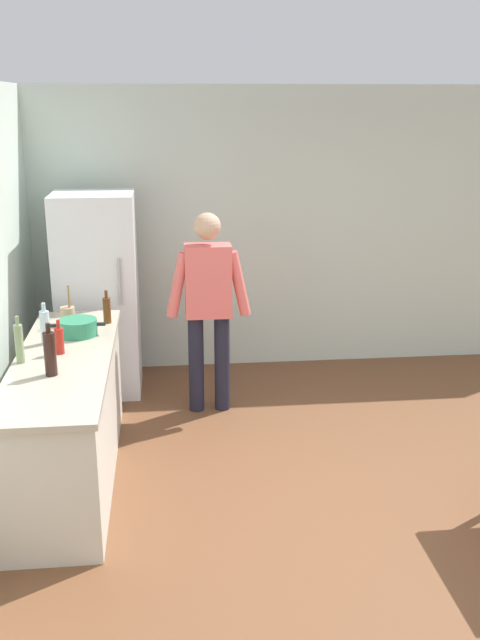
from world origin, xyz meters
TOP-DOWN VIEW (x-y plane):
  - ground_plane at (0.00, 0.00)m, footprint 14.00×14.00m
  - wall_back at (0.00, 3.00)m, footprint 6.40×0.12m
  - kitchen_counter at (-2.00, 0.80)m, footprint 0.64×2.20m
  - refrigerator at (-1.90, 2.40)m, footprint 0.70×0.67m
  - person at (-0.95, 1.85)m, footprint 0.70×0.22m
  - cooking_pot at (-1.95, 1.26)m, footprint 0.40×0.28m
  - utensil_jar at (-2.05, 1.53)m, footprint 0.11×0.11m
  - bottle_wine_dark at (-2.03, 0.46)m, footprint 0.08×0.08m
  - bottle_water_clear at (-2.15, 1.09)m, footprint 0.07×0.07m
  - bottle_vinegar_tall at (-2.26, 0.71)m, footprint 0.06×0.06m
  - bottle_sauce_red at (-2.03, 0.86)m, footprint 0.06×0.06m
  - bottle_beer_brown at (-1.76, 1.55)m, footprint 0.06×0.06m

SIDE VIEW (x-z plane):
  - ground_plane at x=0.00m, z-range 0.00..0.00m
  - kitchen_counter at x=-2.00m, z-range 0.00..0.90m
  - refrigerator at x=-1.90m, z-range 0.00..1.80m
  - cooking_pot at x=-1.95m, z-range 0.90..1.02m
  - person at x=-0.95m, z-range 0.13..1.83m
  - utensil_jar at x=-2.05m, z-range 0.82..1.14m
  - bottle_sauce_red at x=-2.03m, z-range 0.88..1.12m
  - bottle_beer_brown at x=-1.76m, z-range 0.88..1.14m
  - bottle_water_clear at x=-2.15m, z-range 0.88..1.18m
  - bottle_vinegar_tall at x=-2.26m, z-range 0.88..1.20m
  - bottle_wine_dark at x=-2.03m, z-range 0.88..1.22m
  - wall_back at x=0.00m, z-range 0.00..2.70m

